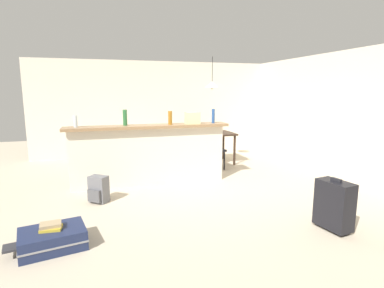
{
  "coord_description": "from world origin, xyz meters",
  "views": [
    {
      "loc": [
        -1.56,
        -5.18,
        1.73
      ],
      "look_at": [
        0.08,
        0.25,
        0.74
      ],
      "focal_mm": 28.55,
      "sensor_mm": 36.0,
      "label": 1
    }
  ],
  "objects_px": {
    "bottle_blue": "(213,116)",
    "backpack_grey": "(98,190)",
    "bottle_clear": "(75,121)",
    "suitcase_flat_navy": "(52,239)",
    "book_stack": "(51,226)",
    "pendant_lamp": "(212,84)",
    "suitcase_upright_black": "(334,205)",
    "dining_table": "(210,137)",
    "dining_chair_near_partition": "(213,146)",
    "grocery_bag": "(192,118)",
    "bottle_green": "(125,118)",
    "bottle_amber": "(170,118)"
  },
  "relations": [
    {
      "from": "bottle_blue",
      "to": "bottle_clear",
      "type": "bearing_deg",
      "value": 179.09
    },
    {
      "from": "bottle_blue",
      "to": "suitcase_flat_navy",
      "type": "bearing_deg",
      "value": -142.71
    },
    {
      "from": "bottle_green",
      "to": "dining_table",
      "type": "xyz_separation_m",
      "value": [
        2.07,
        1.22,
        -0.61
      ]
    },
    {
      "from": "bottle_blue",
      "to": "bottle_amber",
      "type": "bearing_deg",
      "value": -178.43
    },
    {
      "from": "suitcase_upright_black",
      "to": "book_stack",
      "type": "distance_m",
      "value": 3.37
    },
    {
      "from": "bottle_clear",
      "to": "dining_table",
      "type": "height_order",
      "value": "bottle_clear"
    },
    {
      "from": "bottle_green",
      "to": "grocery_bag",
      "type": "bearing_deg",
      "value": -4.75
    },
    {
      "from": "suitcase_flat_navy",
      "to": "suitcase_upright_black",
      "type": "bearing_deg",
      "value": -8.79
    },
    {
      "from": "bottle_clear",
      "to": "bottle_green",
      "type": "xyz_separation_m",
      "value": [
        0.83,
        0.03,
        0.04
      ]
    },
    {
      "from": "backpack_grey",
      "to": "pendant_lamp",
      "type": "bearing_deg",
      "value": 36.47
    },
    {
      "from": "suitcase_flat_navy",
      "to": "suitcase_upright_black",
      "type": "distance_m",
      "value": 3.37
    },
    {
      "from": "bottle_green",
      "to": "suitcase_flat_navy",
      "type": "bearing_deg",
      "value": -115.59
    },
    {
      "from": "bottle_green",
      "to": "grocery_bag",
      "type": "relative_size",
      "value": 1.08
    },
    {
      "from": "grocery_bag",
      "to": "bottle_clear",
      "type": "bearing_deg",
      "value": 177.9
    },
    {
      "from": "dining_table",
      "to": "book_stack",
      "type": "relative_size",
      "value": 4.62
    },
    {
      "from": "pendant_lamp",
      "to": "suitcase_flat_navy",
      "type": "xyz_separation_m",
      "value": [
        -3.09,
        -3.26,
        -1.76
      ]
    },
    {
      "from": "bottle_amber",
      "to": "pendant_lamp",
      "type": "distance_m",
      "value": 1.9
    },
    {
      "from": "bottle_clear",
      "to": "bottle_blue",
      "type": "bearing_deg",
      "value": -0.91
    },
    {
      "from": "bottle_clear",
      "to": "bottle_amber",
      "type": "bearing_deg",
      "value": -2.2
    },
    {
      "from": "bottle_green",
      "to": "pendant_lamp",
      "type": "relative_size",
      "value": 0.38
    },
    {
      "from": "bottle_green",
      "to": "suitcase_flat_navy",
      "type": "relative_size",
      "value": 0.32
    },
    {
      "from": "bottle_blue",
      "to": "pendant_lamp",
      "type": "relative_size",
      "value": 0.36
    },
    {
      "from": "bottle_blue",
      "to": "backpack_grey",
      "type": "bearing_deg",
      "value": -162.49
    },
    {
      "from": "bottle_blue",
      "to": "bottle_green",
      "type": "bearing_deg",
      "value": 177.72
    },
    {
      "from": "pendant_lamp",
      "to": "suitcase_flat_navy",
      "type": "relative_size",
      "value": 0.85
    },
    {
      "from": "dining_table",
      "to": "pendant_lamp",
      "type": "relative_size",
      "value": 1.48
    },
    {
      "from": "bottle_blue",
      "to": "backpack_grey",
      "type": "height_order",
      "value": "bottle_blue"
    },
    {
      "from": "suitcase_upright_black",
      "to": "book_stack",
      "type": "bearing_deg",
      "value": 171.0
    },
    {
      "from": "bottle_amber",
      "to": "bottle_blue",
      "type": "bearing_deg",
      "value": 1.57
    },
    {
      "from": "book_stack",
      "to": "dining_table",
      "type": "bearing_deg",
      "value": 46.99
    },
    {
      "from": "suitcase_upright_black",
      "to": "backpack_grey",
      "type": "xyz_separation_m",
      "value": [
        -2.83,
        1.85,
        -0.13
      ]
    },
    {
      "from": "pendant_lamp",
      "to": "book_stack",
      "type": "bearing_deg",
      "value": -133.66
    },
    {
      "from": "bottle_blue",
      "to": "suitcase_upright_black",
      "type": "xyz_separation_m",
      "value": [
        0.67,
        -2.53,
        -0.92
      ]
    },
    {
      "from": "bottle_blue",
      "to": "backpack_grey",
      "type": "distance_m",
      "value": 2.5
    },
    {
      "from": "dining_chair_near_partition",
      "to": "suitcase_upright_black",
      "type": "xyz_separation_m",
      "value": [
        0.37,
        -3.34,
        -0.19
      ]
    },
    {
      "from": "bottle_clear",
      "to": "backpack_grey",
      "type": "distance_m",
      "value": 1.29
    },
    {
      "from": "grocery_bag",
      "to": "pendant_lamp",
      "type": "distance_m",
      "value": 1.67
    },
    {
      "from": "bottle_green",
      "to": "suitcase_upright_black",
      "type": "distance_m",
      "value": 3.61
    },
    {
      "from": "bottle_green",
      "to": "pendant_lamp",
      "type": "bearing_deg",
      "value": 29.28
    },
    {
      "from": "bottle_clear",
      "to": "grocery_bag",
      "type": "xyz_separation_m",
      "value": [
        2.06,
        -0.08,
        0.01
      ]
    },
    {
      "from": "bottle_amber",
      "to": "suitcase_upright_black",
      "type": "distance_m",
      "value": 3.07
    },
    {
      "from": "bottle_clear",
      "to": "dining_chair_near_partition",
      "type": "relative_size",
      "value": 0.22
    },
    {
      "from": "dining_table",
      "to": "bottle_amber",
      "type": "bearing_deg",
      "value": -133.92
    },
    {
      "from": "pendant_lamp",
      "to": "book_stack",
      "type": "xyz_separation_m",
      "value": [
        -3.09,
        -3.24,
        -1.62
      ]
    },
    {
      "from": "bottle_blue",
      "to": "book_stack",
      "type": "distance_m",
      "value": 3.48
    },
    {
      "from": "bottle_amber",
      "to": "grocery_bag",
      "type": "relative_size",
      "value": 0.96
    },
    {
      "from": "bottle_amber",
      "to": "dining_table",
      "type": "height_order",
      "value": "bottle_amber"
    },
    {
      "from": "suitcase_upright_black",
      "to": "backpack_grey",
      "type": "bearing_deg",
      "value": 146.76
    },
    {
      "from": "grocery_bag",
      "to": "pendant_lamp",
      "type": "relative_size",
      "value": 0.35
    },
    {
      "from": "backpack_grey",
      "to": "book_stack",
      "type": "xyz_separation_m",
      "value": [
        -0.5,
        -1.33,
        0.05
      ]
    }
  ]
}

